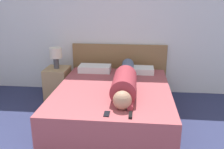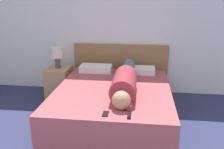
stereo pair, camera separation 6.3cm
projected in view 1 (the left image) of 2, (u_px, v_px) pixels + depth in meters
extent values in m
cube|color=white|center=(112.00, 22.00, 4.50)|extent=(6.25, 0.06, 2.60)
cube|color=#A84C51|center=(113.00, 104.00, 3.65)|extent=(1.62, 2.00, 0.49)
cube|color=olive|center=(119.00, 68.00, 4.68)|extent=(1.74, 0.04, 0.91)
cube|color=tan|center=(58.00, 83.00, 4.44)|extent=(0.39, 0.46, 0.54)
cylinder|color=#4C4C51|center=(56.00, 63.00, 4.33)|extent=(0.09, 0.09, 0.19)
cylinder|color=beige|center=(56.00, 53.00, 4.27)|extent=(0.21, 0.21, 0.18)
sphere|color=tan|center=(122.00, 100.00, 2.88)|extent=(0.22, 0.22, 0.22)
cylinder|color=#992D38|center=(124.00, 84.00, 3.27)|extent=(0.32, 0.71, 0.32)
cylinder|color=slate|center=(127.00, 71.00, 4.03)|extent=(0.21, 0.85, 0.21)
cylinder|color=#992D38|center=(130.00, 105.00, 2.94)|extent=(0.07, 0.22, 0.07)
cube|color=white|center=(95.00, 68.00, 4.33)|extent=(0.54, 0.29, 0.11)
cube|color=white|center=(138.00, 70.00, 4.26)|extent=(0.52, 0.29, 0.10)
cube|color=black|center=(130.00, 115.00, 2.74)|extent=(0.04, 0.15, 0.02)
cube|color=black|center=(107.00, 114.00, 2.78)|extent=(0.06, 0.13, 0.01)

